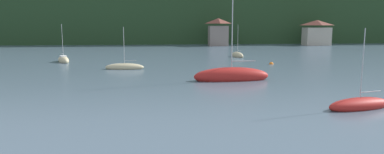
{
  "coord_description": "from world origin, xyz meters",
  "views": [
    {
      "loc": [
        -2.08,
        24.5,
        5.24
      ],
      "look_at": [
        0.0,
        45.84,
        1.96
      ],
      "focal_mm": 32.38,
      "sensor_mm": 36.0,
      "label": 1
    }
  ],
  "objects": [
    {
      "name": "shore_building_westcentral",
      "position": [
        37.64,
        108.65,
        3.04
      ],
      "size": [
        6.58,
        3.93,
        6.27
      ],
      "color": "#BCB29E",
      "rests_on": "ground_plane"
    },
    {
      "name": "shore_building_west",
      "position": [
        12.55,
        108.63,
        3.24
      ],
      "size": [
        4.73,
        3.88,
        6.68
      ],
      "color": "gray",
      "rests_on": "ground_plane"
    },
    {
      "name": "sailboat_mid_5",
      "position": [
        10.45,
        44.55,
        0.22
      ],
      "size": [
        4.8,
        2.36,
        5.27
      ],
      "rotation": [
        0.0,
        0.0,
        3.38
      ],
      "color": "red",
      "rests_on": "ground_plane"
    },
    {
      "name": "sailboat_far_0",
      "position": [
        10.64,
        79.22,
        0.26
      ],
      "size": [
        1.75,
        4.19,
        5.46
      ],
      "rotation": [
        0.0,
        0.0,
        1.74
      ],
      "color": "#CCBC8E",
      "rests_on": "ground_plane"
    },
    {
      "name": "wooded_hillside",
      "position": [
        2.32,
        143.62,
        7.25
      ],
      "size": [
        352.0,
        51.27,
        31.18
      ],
      "color": "#264223",
      "rests_on": "ground_plane"
    },
    {
      "name": "mooring_buoy_near",
      "position": [
        12.78,
        68.73,
        0.0
      ],
      "size": [
        0.58,
        0.58,
        0.58
      ],
      "primitive_type": "sphere",
      "color": "orange",
      "rests_on": "ground_plane"
    },
    {
      "name": "sailboat_far_9",
      "position": [
        -15.27,
        74.03,
        0.29
      ],
      "size": [
        2.91,
        4.39,
        5.56
      ],
      "rotation": [
        0.0,
        0.0,
        5.14
      ],
      "color": "#CCBC8E",
      "rests_on": "ground_plane"
    },
    {
      "name": "sailboat_mid_7",
      "position": [
        4.75,
        56.2,
        0.4
      ],
      "size": [
        7.27,
        2.23,
        9.35
      ],
      "rotation": [
        0.0,
        0.0,
        3.19
      ],
      "color": "red",
      "rests_on": "ground_plane"
    },
    {
      "name": "sailboat_far_6",
      "position": [
        -6.07,
        65.52,
        0.22
      ],
      "size": [
        4.6,
        1.58,
        5.2
      ],
      "rotation": [
        0.0,
        0.0,
        3.07
      ],
      "color": "#CCBC8E",
      "rests_on": "ground_plane"
    }
  ]
}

